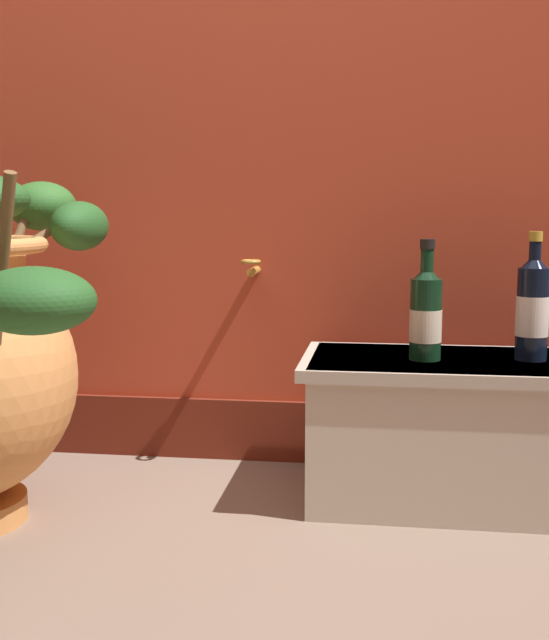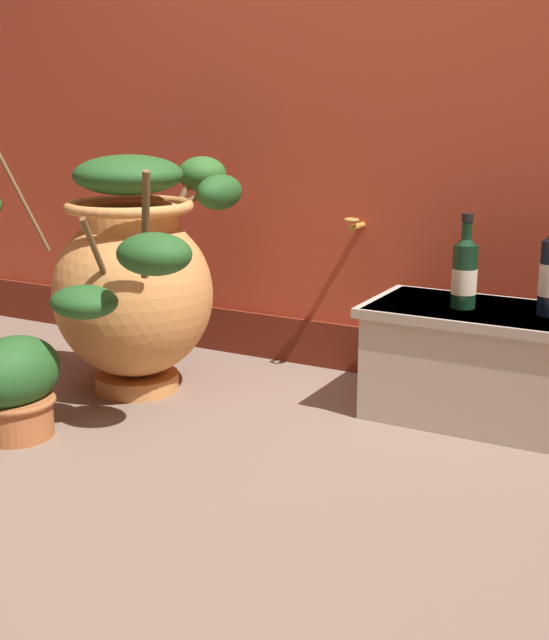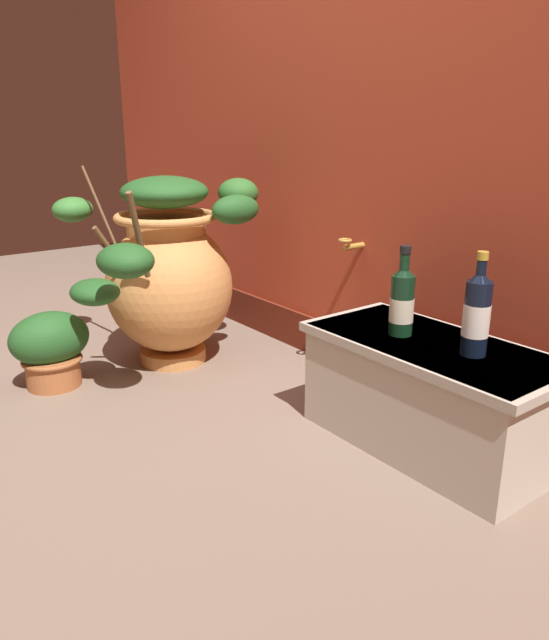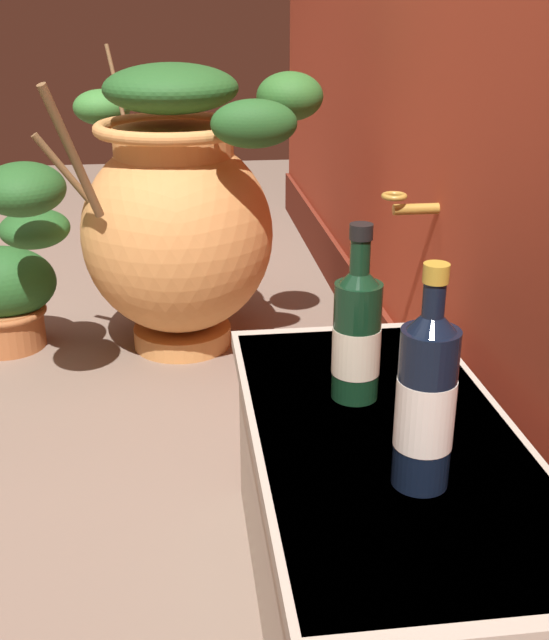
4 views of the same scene
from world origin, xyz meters
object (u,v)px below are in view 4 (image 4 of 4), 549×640
at_px(wine_bottle_middle, 426,396).
at_px(terracotta_urn, 174,212).
at_px(wine_bottle_left, 357,330).
at_px(potted_shrub, 3,296).

bearing_deg(wine_bottle_middle, terracotta_urn, -166.44).
height_order(wine_bottle_left, potted_shrub, wine_bottle_left).
relative_size(wine_bottle_middle, potted_shrub, 0.99).
bearing_deg(wine_bottle_middle, potted_shrub, -148.88).
bearing_deg(terracotta_urn, potted_shrub, -96.00).
distance_m(wine_bottle_left, wine_bottle_middle, 0.26).
xyz_separation_m(wine_bottle_left, wine_bottle_middle, (0.26, 0.03, 0.01)).
relative_size(wine_bottle_left, potted_shrub, 0.93).
bearing_deg(wine_bottle_left, potted_shrub, -144.54).
height_order(terracotta_urn, wine_bottle_left, terracotta_urn).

